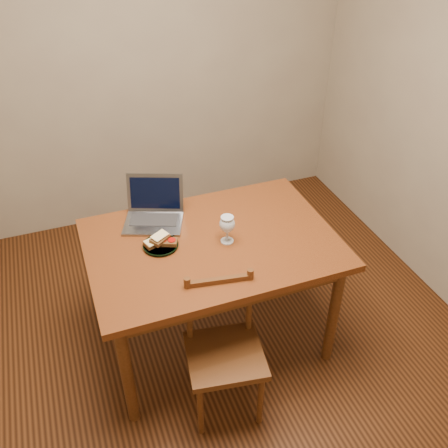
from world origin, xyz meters
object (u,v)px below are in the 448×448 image
object	(u,v)px
chair	(224,345)
plate	(161,245)
laptop	(154,209)
table	(212,254)
milk_glass	(227,229)

from	to	relation	value
chair	plate	xyz separation A→B (m)	(-0.17, 0.48, 0.31)
plate	chair	bearing A→B (deg)	-70.51
plate	laptop	distance (m)	0.27
table	chair	bearing A→B (deg)	-102.10
milk_glass	table	bearing A→B (deg)	158.94
plate	milk_glass	bearing A→B (deg)	-13.05
table	chair	distance (m)	0.49
laptop	table	bearing A→B (deg)	-32.24
plate	milk_glass	xyz separation A→B (m)	(0.34, -0.08, 0.07)
chair	milk_glass	bearing A→B (deg)	76.55
milk_glass	laptop	xyz separation A→B (m)	(-0.30, 0.34, -0.02)
milk_glass	laptop	world-z (taller)	laptop
chair	laptop	world-z (taller)	laptop
chair	table	bearing A→B (deg)	86.91
table	milk_glass	distance (m)	0.18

